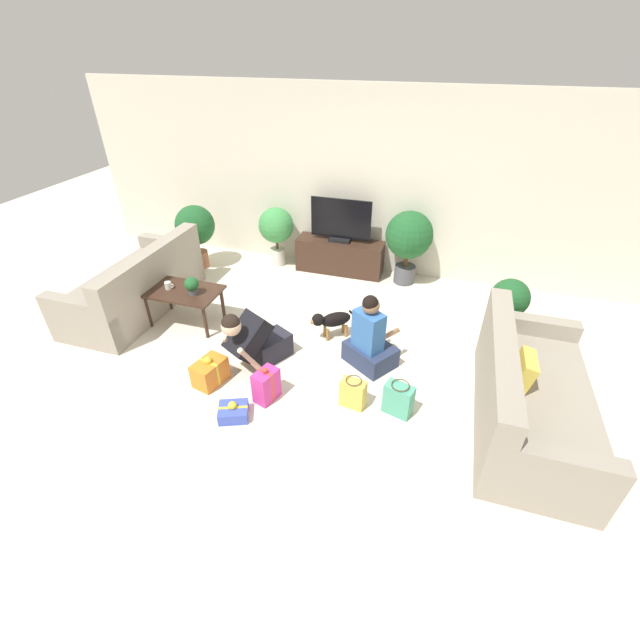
# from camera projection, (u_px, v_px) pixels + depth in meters

# --- Properties ---
(ground_plane) EXTENTS (16.00, 16.00, 0.00)m
(ground_plane) POSITION_uv_depth(u_px,v_px,m) (292.00, 365.00, 4.80)
(ground_plane) COLOR beige
(wall_back) EXTENTS (8.40, 0.06, 2.60)m
(wall_back) POSITION_uv_depth(u_px,v_px,m) (352.00, 183.00, 6.17)
(wall_back) COLOR beige
(wall_back) RESTS_ON ground_plane
(sofa_left) EXTENTS (0.93, 1.98, 0.87)m
(sofa_left) POSITION_uv_depth(u_px,v_px,m) (136.00, 287.00, 5.65)
(sofa_left) COLOR gray
(sofa_left) RESTS_ON ground_plane
(sofa_right) EXTENTS (0.93, 1.98, 0.87)m
(sofa_right) POSITION_uv_depth(u_px,v_px,m) (527.00, 398.00, 3.93)
(sofa_right) COLOR gray
(sofa_right) RESTS_ON ground_plane
(coffee_table) EXTENTS (0.92, 0.56, 0.48)m
(coffee_table) POSITION_uv_depth(u_px,v_px,m) (183.00, 294.00, 5.28)
(coffee_table) COLOR #382319
(coffee_table) RESTS_ON ground_plane
(tv_console) EXTENTS (1.32, 0.38, 0.51)m
(tv_console) POSITION_uv_depth(u_px,v_px,m) (340.00, 256.00, 6.56)
(tv_console) COLOR #382319
(tv_console) RESTS_ON ground_plane
(tv) EXTENTS (0.90, 0.20, 0.64)m
(tv) POSITION_uv_depth(u_px,v_px,m) (341.00, 223.00, 6.27)
(tv) COLOR black
(tv) RESTS_ON tv_console
(potted_plant_back_right) EXTENTS (0.67, 0.67, 1.08)m
(potted_plant_back_right) POSITION_uv_depth(u_px,v_px,m) (409.00, 238.00, 6.03)
(potted_plant_back_right) COLOR #4C4C51
(potted_plant_back_right) RESTS_ON ground_plane
(potted_plant_corner_right) EXTENTS (0.44, 0.44, 0.81)m
(potted_plant_corner_right) POSITION_uv_depth(u_px,v_px,m) (508.00, 303.00, 4.91)
(potted_plant_corner_right) COLOR #4C4C51
(potted_plant_corner_right) RESTS_ON ground_plane
(potted_plant_back_left) EXTENTS (0.54, 0.54, 0.92)m
(potted_plant_back_left) POSITION_uv_depth(u_px,v_px,m) (276.00, 228.00, 6.58)
(potted_plant_back_left) COLOR beige
(potted_plant_back_left) RESTS_ON ground_plane
(potted_plant_corner_left) EXTENTS (0.59, 0.59, 0.99)m
(potted_plant_corner_left) POSITION_uv_depth(u_px,v_px,m) (195.00, 228.00, 6.49)
(potted_plant_corner_left) COLOR #A36042
(potted_plant_corner_left) RESTS_ON ground_plane
(person_kneeling) EXTENTS (0.63, 0.80, 0.78)m
(person_kneeling) POSITION_uv_depth(u_px,v_px,m) (255.00, 339.00, 4.62)
(person_kneeling) COLOR #23232D
(person_kneeling) RESTS_ON ground_plane
(person_sitting) EXTENTS (0.65, 0.63, 0.89)m
(person_sitting) POSITION_uv_depth(u_px,v_px,m) (370.00, 341.00, 4.65)
(person_sitting) COLOR #283351
(person_sitting) RESTS_ON ground_plane
(dog) EXTENTS (0.48, 0.39, 0.37)m
(dog) POSITION_uv_depth(u_px,v_px,m) (332.00, 320.00, 5.11)
(dog) COLOR black
(dog) RESTS_ON ground_plane
(gift_box_a) EXTENTS (0.31, 0.40, 0.34)m
(gift_box_a) POSITION_uv_depth(u_px,v_px,m) (210.00, 372.00, 4.49)
(gift_box_a) COLOR orange
(gift_box_a) RESTS_ON ground_plane
(gift_box_b) EXTENTS (0.35, 0.33, 0.19)m
(gift_box_b) POSITION_uv_depth(u_px,v_px,m) (233.00, 412.00, 4.11)
(gift_box_b) COLOR #3D51BC
(gift_box_b) RESTS_ON ground_plane
(gift_box_c) EXTENTS (0.24, 0.30, 0.40)m
(gift_box_c) POSITION_uv_depth(u_px,v_px,m) (266.00, 385.00, 4.27)
(gift_box_c) COLOR #CC3389
(gift_box_c) RESTS_ON ground_plane
(gift_bag_a) EXTENTS (0.30, 0.22, 0.36)m
(gift_bag_a) POSITION_uv_depth(u_px,v_px,m) (398.00, 399.00, 4.11)
(gift_bag_a) COLOR #4CA384
(gift_bag_a) RESTS_ON ground_plane
(gift_bag_b) EXTENTS (0.26, 0.18, 0.33)m
(gift_bag_b) POSITION_uv_depth(u_px,v_px,m) (353.00, 393.00, 4.20)
(gift_bag_b) COLOR #E5B74C
(gift_bag_b) RESTS_ON ground_plane
(mug) EXTENTS (0.12, 0.08, 0.09)m
(mug) POSITION_uv_depth(u_px,v_px,m) (168.00, 285.00, 5.25)
(mug) COLOR silver
(mug) RESTS_ON coffee_table
(tabletop_plant) EXTENTS (0.17, 0.17, 0.22)m
(tabletop_plant) POSITION_uv_depth(u_px,v_px,m) (192.00, 285.00, 5.10)
(tabletop_plant) COLOR #4C4C51
(tabletop_plant) RESTS_ON coffee_table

